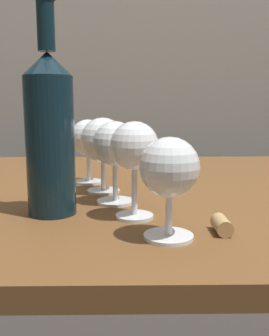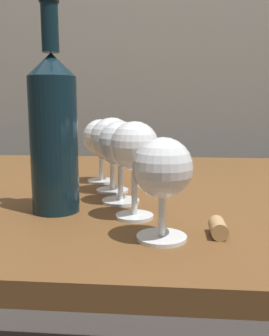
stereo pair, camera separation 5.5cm
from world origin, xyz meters
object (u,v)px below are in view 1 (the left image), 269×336
Objects in this scene: wine_glass_white at (88,139)px; wine_bottle at (50,131)px; wine_glass_chardonnay at (134,148)px; cork at (222,225)px; wine_glass_merlot at (115,146)px; wine_glass_port at (103,142)px; wine_glass_amber at (169,170)px.

wine_bottle is at bearing -98.10° from wine_glass_white.
cork is (0.12, -0.07, -0.10)m from wine_glass_chardonnay.
wine_glass_merlot is 0.98× the size of wine_glass_port.
wine_glass_merlot is 0.08m from wine_glass_port.
wine_glass_white is 0.24m from wine_bottle.
cork is at bearing -57.09° from wine_glass_white.
wine_glass_amber is 0.37m from wine_glass_white.
wine_bottle reaches higher than wine_glass_white.
wine_glass_white is 3.29× the size of cork.
wine_glass_merlot is (-0.07, 0.18, 0.01)m from wine_glass_amber.
wine_glass_amber is 0.40× the size of wine_bottle.
cork is at bearing 14.38° from wine_glass_amber.
wine_glass_merlot is 0.12m from wine_bottle.
wine_glass_port is (-0.10, 0.26, 0.01)m from wine_glass_amber.
cork is (0.15, -0.16, -0.09)m from wine_glass_merlot.
wine_glass_white is at bearing 110.71° from wine_glass_merlot.
wine_glass_amber is at bearing -68.60° from wine_glass_port.
wine_glass_merlot is (-0.03, 0.09, -0.01)m from wine_glass_chardonnay.
wine_glass_port is at bearing 126.16° from cork.
wine_glass_chardonnay is at bearing 148.83° from cork.
wine_glass_amber is 0.19m from wine_glass_merlot.
wine_bottle is at bearing -147.37° from wine_glass_merlot.
wine_glass_amber is 0.27m from wine_glass_port.
wine_bottle is at bearing -116.37° from wine_glass_port.
wine_glass_merlot is at bearing -69.29° from wine_glass_white.
wine_glass_merlot is at bearing 112.85° from wine_glass_amber.
wine_glass_chardonnay is 0.44× the size of wine_bottle.
wine_glass_chardonnay is at bearing -70.88° from wine_glass_port.
wine_glass_amber is 0.90× the size of wine_glass_port.
wine_glass_chardonnay and wine_glass_port have the same top height.
cork is at bearing -53.84° from wine_glass_port.
wine_glass_amber is at bearing -165.62° from cork.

